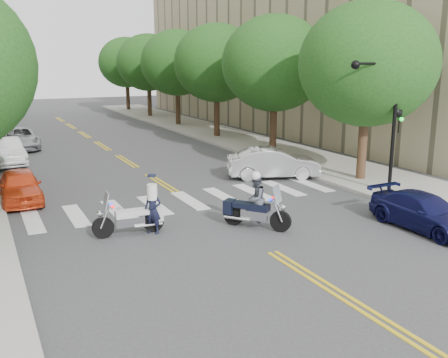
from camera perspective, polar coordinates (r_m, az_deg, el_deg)
ground at (r=15.47m, az=5.52°, el=-8.34°), size 140.00×140.00×0.00m
sidewalk_right at (r=38.64m, az=0.11°, el=4.96°), size 5.00×60.00×0.15m
building_right at (r=51.18m, az=15.59°, el=18.81°), size 26.00×44.00×22.00m
tree_r_0 at (r=24.54m, az=16.09°, el=12.49°), size 6.40×6.40×8.45m
tree_r_1 at (r=30.92m, az=5.80°, el=13.00°), size 6.40×6.40×8.45m
tree_r_2 at (r=37.92m, az=-0.85°, el=13.11°), size 6.40×6.40×8.45m
tree_r_3 at (r=45.25m, az=-5.39°, el=13.09°), size 6.40×6.40×8.45m
tree_r_4 at (r=52.78m, az=-8.65°, el=13.02°), size 6.40×6.40×8.45m
tree_r_5 at (r=60.43m, az=-11.09°, el=12.95°), size 6.40×6.40×8.45m
traffic_signal_pole at (r=22.06m, az=18.11°, el=7.54°), size 2.82×0.42×6.00m
motorcycle_police at (r=17.34m, az=3.44°, el=-2.74°), size 1.75×2.13×2.03m
motorcycle_parked at (r=17.07m, az=-10.17°, el=-4.46°), size 2.42×0.61×1.56m
officer_standing at (r=16.94m, az=-8.14°, el=-3.52°), size 0.71×0.70×1.65m
convertible at (r=24.93m, az=5.65°, el=1.83°), size 4.85×3.20×1.51m
sedan_blue at (r=18.60m, az=21.94°, el=-3.53°), size 1.77×4.23×1.22m
parked_car_a at (r=22.24m, az=-22.26°, el=-0.74°), size 1.65×3.97×1.34m
parked_car_b at (r=30.56m, az=-23.65°, el=2.86°), size 1.98×4.60×1.47m
parked_car_c at (r=35.82m, az=-22.42°, el=4.31°), size 2.46×5.13×1.41m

